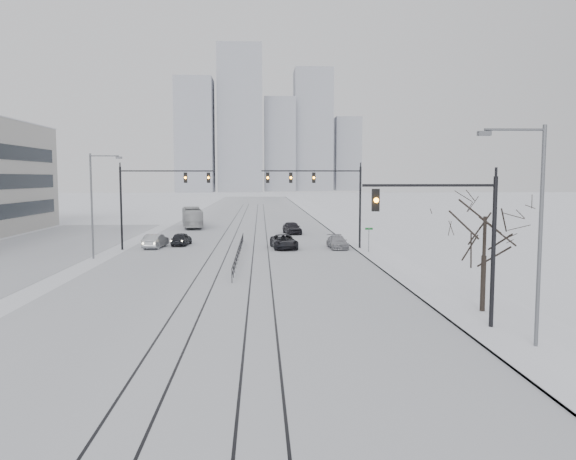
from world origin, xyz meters
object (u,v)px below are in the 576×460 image
Objects in this scene: sedan_sb_inner at (181,239)px; sedan_sb_outer at (155,241)px; traffic_mast_near at (459,231)px; sedan_nb_right at (337,242)px; sedan_nb_far at (292,228)px; box_truck at (192,218)px; bare_tree at (485,227)px; sedan_nb_front at (284,242)px.

sedan_sb_outer reaches higher than sedan_sb_inner.
sedan_nb_right is at bearing 92.57° from traffic_mast_near.
sedan_nb_far is (-4.99, 44.48, -3.80)m from traffic_mast_near.
traffic_mast_near is 0.69× the size of box_truck.
sedan_nb_far reaches higher than sedan_nb_right.
sedan_sb_inner is (-17.05, 33.21, -3.89)m from traffic_mast_near.
traffic_mast_near is 1.57× the size of sedan_nb_far.
traffic_mast_near reaches higher than bare_tree.
sedan_nb_front is at bearing -177.71° from sedan_sb_outer.
sedan_nb_far is (1.62, 14.48, 0.07)m from sedan_nb_front.
sedan_nb_right is at bearing -7.00° from sedan_nb_front.
sedan_nb_right is at bearing -85.47° from sedan_nb_far.
traffic_mast_near is 1.15× the size of bare_tree.
traffic_mast_near is 30.96m from sedan_nb_front.
sedan_nb_right is (17.96, -1.21, -0.08)m from sedan_sb_outer.
bare_tree is at bearing 127.88° from sedan_sb_inner.
sedan_nb_far is at bearing 134.39° from box_truck.
traffic_mast_near is 3.85m from bare_tree.
traffic_mast_near reaches higher than box_truck.
box_truck reaches higher than sedan_nb_front.
box_truck is at bearing 108.81° from traffic_mast_near.
bare_tree is 1.23× the size of sedan_nb_front.
bare_tree reaches higher than sedan_nb_front.
sedan_sb_inner is 16.04m from sedan_nb_right.
sedan_nb_front is 1.15× the size of sedan_nb_right.
box_truck is (-13.46, 9.68, 0.65)m from sedan_nb_far.
traffic_mast_near reaches higher than sedan_nb_front.
sedan_nb_front is at bearing 102.41° from traffic_mast_near.
traffic_mast_near reaches higher than sedan_nb_far.
sedan_nb_right is 0.43× the size of box_truck.
bare_tree is at bearing -77.70° from sedan_nb_front.
sedan_sb_outer is 0.42× the size of box_truck.
sedan_nb_front is at bearing 108.46° from bare_tree.
sedan_nb_far is (12.06, 11.27, 0.09)m from sedan_sb_inner.
sedan_sb_inner is 3.07m from sedan_sb_outer.
traffic_mast_near is at bearing -83.75° from sedan_nb_front.
traffic_mast_near is 1.41× the size of sedan_nb_front.
box_truck is at bearing 123.52° from sedan_nb_right.
traffic_mast_near is 44.92m from sedan_nb_far.
sedan_nb_far is at bearing 100.11° from bare_tree.
bare_tree is 1.37× the size of sedan_nb_far.
sedan_nb_right is (-3.76, 26.92, -3.86)m from bare_tree.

